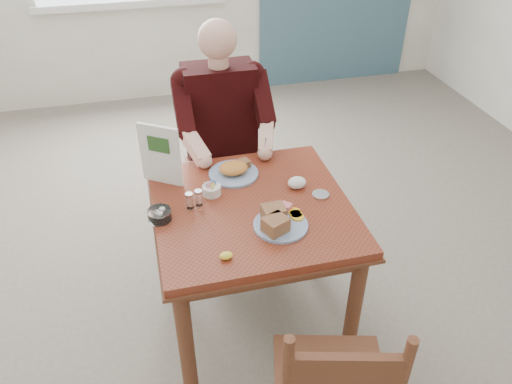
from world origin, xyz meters
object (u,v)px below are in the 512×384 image
object	(u,v)px
chair_far	(222,165)
far_plate	(234,170)
table	(252,223)
diner	(223,124)
near_plate	(278,221)

from	to	relation	value
chair_far	far_plate	world-z (taller)	chair_far
table	chair_far	size ratio (longest dim) A/B	0.97
diner	far_plate	bearing A→B (deg)	-93.45
table	chair_far	world-z (taller)	chair_far
table	near_plate	world-z (taller)	near_plate
table	chair_far	xyz separation A→B (m)	(0.00, 0.80, -0.16)
diner	far_plate	distance (m)	0.44
near_plate	chair_far	bearing A→B (deg)	94.28
far_plate	diner	bearing A→B (deg)	86.55
table	far_plate	world-z (taller)	far_plate
chair_far	far_plate	xyz separation A→B (m)	(-0.03, -0.53, 0.30)
diner	near_plate	world-z (taller)	diner
diner	table	bearing A→B (deg)	-90.00
chair_far	far_plate	bearing A→B (deg)	-92.86
chair_far	diner	distance (m)	0.34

